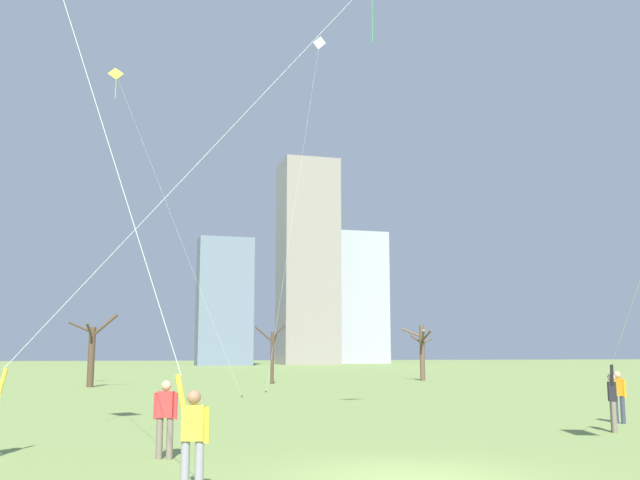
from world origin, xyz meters
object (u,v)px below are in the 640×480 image
object	(u,v)px
bystander_far_off_by_trees	(165,415)
bare_tree_center	(422,348)
bystander_watching_nearby	(618,394)
kite_flyer_midfield_right_green	(91,298)
distant_kite_low_near_trees_white	(313,87)
distant_kite_high_overhead_yellow	(134,120)
kite_flyer_midfield_center_purple	(640,311)
kite_flyer_midfield_left_red	(136,248)
bare_tree_leftmost	(92,351)
bare_tree_far_right_edge	(272,353)

from	to	relation	value
bystander_far_off_by_trees	bare_tree_center	xyz separation A→B (m)	(22.50, 38.30, 1.65)
bystander_watching_nearby	bystander_far_off_by_trees	size ratio (longest dim) A/B	1.00
kite_flyer_midfield_right_green	distant_kite_low_near_trees_white	size ratio (longest dim) A/B	0.66
kite_flyer_midfield_right_green	distant_kite_high_overhead_yellow	bearing A→B (deg)	87.04
kite_flyer_midfield_right_green	kite_flyer_midfield_center_purple	distance (m)	13.41
bare_tree_center	kite_flyer_midfield_right_green	bearing A→B (deg)	-123.45
distant_kite_high_overhead_yellow	bare_tree_center	size ratio (longest dim) A/B	3.72
distant_kite_low_near_trees_white	kite_flyer_midfield_left_red	bearing A→B (deg)	-110.19
kite_flyer_midfield_center_purple	bystander_far_off_by_trees	xyz separation A→B (m)	(-11.54, 0.57, -2.32)
kite_flyer_midfield_right_green	bystander_watching_nearby	xyz separation A→B (m)	(15.98, 2.33, -2.56)
kite_flyer_midfield_left_red	bystander_far_off_by_trees	world-z (taller)	kite_flyer_midfield_left_red
kite_flyer_midfield_center_purple	bare_tree_leftmost	world-z (taller)	kite_flyer_midfield_center_purple
bare_tree_center	kite_flyer_midfield_center_purple	bearing A→B (deg)	-105.75
bystander_watching_nearby	bystander_far_off_by_trees	xyz separation A→B (m)	(-14.32, -4.04, 0.00)
distant_kite_high_overhead_yellow	distant_kite_low_near_trees_white	distance (m)	13.12
kite_flyer_midfield_right_green	distant_kite_high_overhead_yellow	world-z (taller)	distant_kite_high_overhead_yellow
kite_flyer_midfield_left_red	bystander_far_off_by_trees	bearing A→B (deg)	78.22
bystander_watching_nearby	bare_tree_center	world-z (taller)	bare_tree_center
kite_flyer_midfield_right_green	bystander_watching_nearby	bearing A→B (deg)	8.28
bare_tree_leftmost	distant_kite_low_near_trees_white	bearing A→B (deg)	-33.43
bare_tree_far_right_edge	bare_tree_leftmost	size ratio (longest dim) A/B	0.88
kite_flyer_midfield_right_green	distant_kite_low_near_trees_white	distance (m)	30.49
kite_flyer_midfield_center_purple	bystander_watching_nearby	bearing A→B (deg)	58.95
bystander_far_off_by_trees	distant_kite_high_overhead_yellow	size ratio (longest dim) A/B	0.10
bystander_far_off_by_trees	kite_flyer_midfield_right_green	bearing A→B (deg)	134.15
kite_flyer_midfield_right_green	bare_tree_far_right_edge	distance (m)	35.87
distant_kite_high_overhead_yellow	bare_tree_center	xyz separation A→B (m)	(23.23, 18.51, -11.08)
distant_kite_low_near_trees_white	kite_flyer_midfield_right_green	bearing A→B (deg)	-116.12
kite_flyer_midfield_right_green	bystander_far_off_by_trees	distance (m)	3.50
distant_kite_low_near_trees_white	kite_flyer_midfield_center_purple	bearing A→B (deg)	-86.62
bystander_watching_nearby	distant_kite_low_near_trees_white	xyz separation A→B (m)	(-4.32, 21.46, 17.66)
kite_flyer_midfield_center_purple	kite_flyer_midfield_left_red	bearing A→B (deg)	-164.99
kite_flyer_midfield_right_green	distant_kite_low_near_trees_white	world-z (taller)	distant_kite_low_near_trees_white
kite_flyer_midfield_left_red	distant_kite_low_near_trees_white	distance (m)	34.58
kite_flyer_midfield_left_red	distant_kite_high_overhead_yellow	bearing A→B (deg)	89.81
kite_flyer_midfield_center_purple	distant_kite_high_overhead_yellow	xyz separation A→B (m)	(-12.27, 20.37, 10.41)
kite_flyer_midfield_left_red	bare_tree_far_right_edge	bearing A→B (deg)	75.13
kite_flyer_midfield_right_green	distant_kite_low_near_trees_white	bearing A→B (deg)	63.88
kite_flyer_midfield_center_purple	bare_tree_center	bearing A→B (deg)	74.25
kite_flyer_midfield_right_green	bystander_watching_nearby	distance (m)	16.35
kite_flyer_midfield_center_purple	kite_flyer_midfield_left_red	world-z (taller)	kite_flyer_midfield_left_red
bystander_far_off_by_trees	bystander_watching_nearby	bearing A→B (deg)	15.76
distant_kite_low_near_trees_white	bare_tree_leftmost	size ratio (longest dim) A/B	4.60
bystander_far_off_by_trees	bare_tree_far_right_edge	world-z (taller)	bare_tree_far_right_edge
bare_tree_leftmost	bare_tree_center	bearing A→B (deg)	10.10
distant_kite_low_near_trees_white	bare_tree_center	world-z (taller)	distant_kite_low_near_trees_white
bystander_far_off_by_trees	distant_kite_low_near_trees_white	xyz separation A→B (m)	(10.00, 25.50, 17.66)
kite_flyer_midfield_left_red	kite_flyer_midfield_right_green	bearing A→B (deg)	98.68
bystander_far_off_by_trees	distant_kite_low_near_trees_white	world-z (taller)	distant_kite_low_near_trees_white
bystander_far_off_by_trees	distant_kite_high_overhead_yellow	world-z (taller)	distant_kite_high_overhead_yellow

